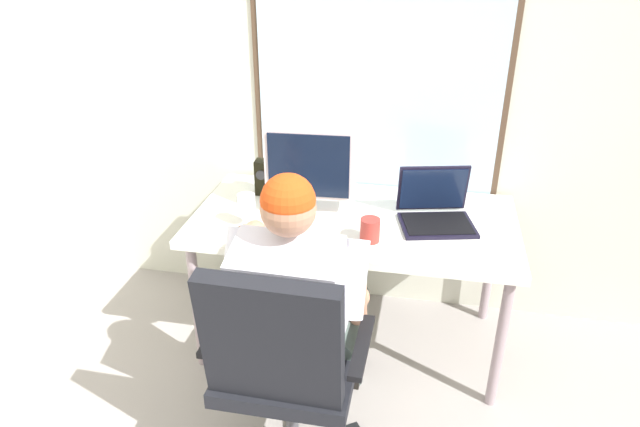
% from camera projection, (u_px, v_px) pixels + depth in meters
% --- Properties ---
extents(wall_rear, '(4.46, 0.08, 2.85)m').
position_uv_depth(wall_rear, '(394.00, 48.00, 2.77)').
color(wall_rear, beige).
rests_on(wall_rear, ground).
extents(desk, '(1.50, 0.78, 0.71)m').
position_uv_depth(desk, '(354.00, 229.00, 2.74)').
color(desk, gray).
rests_on(desk, ground).
extents(office_chair, '(0.60, 0.59, 0.99)m').
position_uv_depth(office_chair, '(282.00, 360.00, 2.04)').
color(office_chair, black).
rests_on(office_chair, ground).
extents(person_seated, '(0.53, 0.78, 1.23)m').
position_uv_depth(person_seated, '(300.00, 299.00, 2.24)').
color(person_seated, '#43524C').
rests_on(person_seated, ground).
extents(crt_monitor, '(0.41, 0.22, 0.43)m').
position_uv_depth(crt_monitor, '(310.00, 164.00, 2.65)').
color(crt_monitor, beige).
rests_on(crt_monitor, desk).
extents(laptop, '(0.38, 0.35, 0.25)m').
position_uv_depth(laptop, '(435.00, 208.00, 2.66)').
color(laptop, black).
rests_on(laptop, desk).
extents(wine_glass, '(0.08, 0.08, 0.16)m').
position_uv_depth(wine_glass, '(246.00, 204.00, 2.59)').
color(wine_glass, silver).
rests_on(wine_glass, desk).
extents(desk_speaker, '(0.07, 0.08, 0.18)m').
position_uv_depth(desk_speaker, '(263.00, 177.00, 2.92)').
color(desk_speaker, black).
rests_on(desk_speaker, desk).
extents(coffee_mug, '(0.09, 0.09, 0.10)m').
position_uv_depth(coffee_mug, '(370.00, 230.00, 2.49)').
color(coffee_mug, maroon).
rests_on(coffee_mug, desk).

